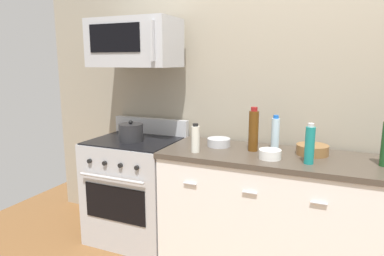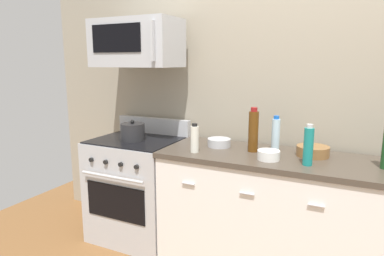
{
  "view_description": "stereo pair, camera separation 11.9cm",
  "coord_description": "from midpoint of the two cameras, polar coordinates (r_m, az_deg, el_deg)",
  "views": [
    {
      "loc": [
        0.28,
        -2.48,
        1.59
      ],
      "look_at": [
        -0.76,
        -0.05,
        1.08
      ],
      "focal_mm": 31.85,
      "sensor_mm": 36.0,
      "label": 1
    },
    {
      "loc": [
        0.39,
        -2.43,
        1.59
      ],
      "look_at": [
        -0.76,
        -0.05,
        1.08
      ],
      "focal_mm": 31.85,
      "sensor_mm": 36.0,
      "label": 2
    }
  ],
  "objects": [
    {
      "name": "microwave",
      "position": [
        3.01,
        -10.77,
        13.79
      ],
      "size": [
        0.74,
        0.44,
        0.4
      ],
      "color": "#B7BABF"
    },
    {
      "name": "bottle_sparkling_teal",
      "position": [
        2.38,
        17.77,
        -2.68
      ],
      "size": [
        0.06,
        0.06,
        0.28
      ],
      "color": "#197F7A",
      "rests_on": "countertop_slab"
    },
    {
      "name": "bottle_vinegar_white",
      "position": [
        2.57,
        -0.74,
        -1.8
      ],
      "size": [
        0.06,
        0.06,
        0.22
      ],
      "color": "silver",
      "rests_on": "countertop_slab"
    },
    {
      "name": "back_wall",
      "position": [
        2.89,
        16.65,
        5.71
      ],
      "size": [
        5.02,
        0.1,
        2.7
      ],
      "primitive_type": "cube",
      "color": "#9E937F",
      "rests_on": "ground_plane"
    },
    {
      "name": "counter_unit",
      "position": [
        2.72,
        14.52,
        -13.97
      ],
      "size": [
        1.93,
        0.66,
        0.92
      ],
      "color": "white",
      "rests_on": "ground_plane"
    },
    {
      "name": "range_oven",
      "position": [
        3.18,
        -10.39,
        -9.91
      ],
      "size": [
        0.76,
        0.69,
        1.07
      ],
      "color": "#B7BABF",
      "rests_on": "ground_plane"
    },
    {
      "name": "bowl_wooden_salad",
      "position": [
        2.65,
        18.3,
        -3.42
      ],
      "size": [
        0.23,
        0.23,
        0.07
      ],
      "color": "brown",
      "rests_on": "countertop_slab"
    },
    {
      "name": "bowl_steel_prep",
      "position": [
        2.77,
        3.28,
        -2.36
      ],
      "size": [
        0.19,
        0.19,
        0.06
      ],
      "color": "#B2B5BA",
      "rests_on": "countertop_slab"
    },
    {
      "name": "stockpot",
      "position": [
        2.99,
        -11.3,
        -0.73
      ],
      "size": [
        0.21,
        0.21,
        0.18
      ],
      "color": "#262628",
      "rests_on": "range_oven"
    },
    {
      "name": "bowl_white_ceramic",
      "position": [
        2.46,
        11.58,
        -4.27
      ],
      "size": [
        0.16,
        0.16,
        0.07
      ],
      "color": "white",
      "rests_on": "countertop_slab"
    },
    {
      "name": "bottle_wine_amber",
      "position": [
        2.63,
        8.99,
        -0.38
      ],
      "size": [
        0.08,
        0.08,
        0.34
      ],
      "color": "#59330F",
      "rests_on": "countertop_slab"
    },
    {
      "name": "bottle_water_clear",
      "position": [
        2.69,
        12.55,
        -0.92
      ],
      "size": [
        0.06,
        0.06,
        0.27
      ],
      "color": "silver",
      "rests_on": "countertop_slab"
    }
  ]
}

